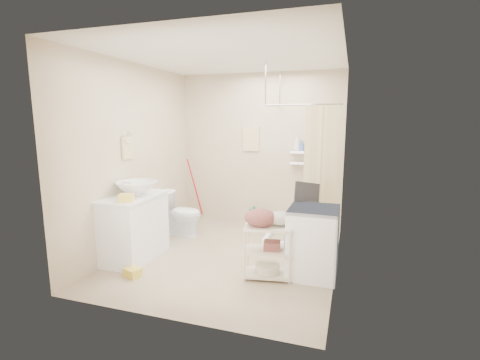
# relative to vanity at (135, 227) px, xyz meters

# --- Properties ---
(floor) EXTENTS (3.20, 3.20, 0.00)m
(floor) POSITION_rel_vanity_xyz_m (1.16, 0.43, -0.42)
(floor) COLOR tan
(floor) RESTS_ON ground
(ceiling) EXTENTS (2.80, 3.20, 0.04)m
(ceiling) POSITION_rel_vanity_xyz_m (1.16, 0.43, 2.18)
(ceiling) COLOR silver
(ceiling) RESTS_ON ground
(wall_back) EXTENTS (2.80, 0.04, 2.60)m
(wall_back) POSITION_rel_vanity_xyz_m (1.16, 2.03, 0.88)
(wall_back) COLOR beige
(wall_back) RESTS_ON ground
(wall_front) EXTENTS (2.80, 0.04, 2.60)m
(wall_front) POSITION_rel_vanity_xyz_m (1.16, -1.17, 0.88)
(wall_front) COLOR beige
(wall_front) RESTS_ON ground
(wall_left) EXTENTS (0.04, 3.20, 2.60)m
(wall_left) POSITION_rel_vanity_xyz_m (-0.24, 0.43, 0.88)
(wall_left) COLOR beige
(wall_left) RESTS_ON ground
(wall_right) EXTENTS (0.04, 3.20, 2.60)m
(wall_right) POSITION_rel_vanity_xyz_m (2.56, 0.43, 0.88)
(wall_right) COLOR beige
(wall_right) RESTS_ON ground
(vanity) EXTENTS (0.56, 0.98, 0.85)m
(vanity) POSITION_rel_vanity_xyz_m (0.00, 0.00, 0.00)
(vanity) COLOR white
(vanity) RESTS_ON ground
(sink) EXTENTS (0.56, 0.56, 0.18)m
(sink) POSITION_rel_vanity_xyz_m (0.03, 0.04, 0.52)
(sink) COLOR white
(sink) RESTS_ON vanity
(counter_basket) EXTENTS (0.20, 0.18, 0.09)m
(counter_basket) POSITION_rel_vanity_xyz_m (0.12, -0.31, 0.47)
(counter_basket) COLOR #F2CF50
(counter_basket) RESTS_ON vanity
(floor_basket) EXTENTS (0.32, 0.28, 0.14)m
(floor_basket) POSITION_rel_vanity_xyz_m (0.30, -0.51, -0.35)
(floor_basket) COLOR yellow
(floor_basket) RESTS_ON ground
(toilet) EXTENTS (0.70, 0.42, 0.70)m
(toilet) POSITION_rel_vanity_xyz_m (0.12, 1.05, -0.07)
(toilet) COLOR white
(toilet) RESTS_ON ground
(mop) EXTENTS (0.12, 0.12, 1.12)m
(mop) POSITION_rel_vanity_xyz_m (-0.06, 1.93, 0.14)
(mop) COLOR #B80315
(mop) RESTS_ON ground
(potted_plant_a) EXTENTS (0.22, 0.20, 0.34)m
(potted_plant_a) POSITION_rel_vanity_xyz_m (1.13, 1.86, -0.25)
(potted_plant_a) COLOR brown
(potted_plant_a) RESTS_ON ground
(potted_plant_b) EXTENTS (0.18, 0.15, 0.29)m
(potted_plant_b) POSITION_rel_vanity_xyz_m (1.27, 1.82, -0.28)
(potted_plant_b) COLOR brown
(potted_plant_b) RESTS_ON ground
(hanging_towel) EXTENTS (0.28, 0.03, 0.42)m
(hanging_towel) POSITION_rel_vanity_xyz_m (1.01, 2.01, 1.08)
(hanging_towel) COLOR beige
(hanging_towel) RESTS_ON wall_back
(towel_ring) EXTENTS (0.04, 0.22, 0.34)m
(towel_ring) POSITION_rel_vanity_xyz_m (-0.22, 0.23, 1.05)
(towel_ring) COLOR #D7CB88
(towel_ring) RESTS_ON wall_left
(tp_holder) EXTENTS (0.08, 0.12, 0.14)m
(tp_holder) POSITION_rel_vanity_xyz_m (-0.20, 0.48, 0.30)
(tp_holder) COLOR white
(tp_holder) RESTS_ON wall_left
(shower) EXTENTS (1.10, 1.10, 2.10)m
(shower) POSITION_rel_vanity_xyz_m (2.01, 1.48, 0.63)
(shower) COLOR white
(shower) RESTS_ON ground
(shampoo_bottle_a) EXTENTS (0.11, 0.11, 0.25)m
(shampoo_bottle_a) POSITION_rel_vanity_xyz_m (1.81, 1.95, 1.02)
(shampoo_bottle_a) COLOR silver
(shampoo_bottle_a) RESTS_ON shower
(shampoo_bottle_b) EXTENTS (0.09, 0.10, 0.17)m
(shampoo_bottle_b) POSITION_rel_vanity_xyz_m (1.90, 1.95, 0.98)
(shampoo_bottle_b) COLOR #455FA9
(shampoo_bottle_b) RESTS_ON shower
(washing_machine) EXTENTS (0.56, 0.58, 0.82)m
(washing_machine) POSITION_rel_vanity_xyz_m (2.30, 0.20, -0.01)
(washing_machine) COLOR white
(washing_machine) RESTS_ON ground
(laundry_rack) EXTENTS (0.59, 0.41, 0.75)m
(laundry_rack) POSITION_rel_vanity_xyz_m (1.81, -0.03, -0.05)
(laundry_rack) COLOR beige
(laundry_rack) RESTS_ON ground
(ironing_board) EXTENTS (0.32, 0.21, 1.10)m
(ironing_board) POSITION_rel_vanity_xyz_m (2.17, 0.39, 0.13)
(ironing_board) COLOR black
(ironing_board) RESTS_ON ground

